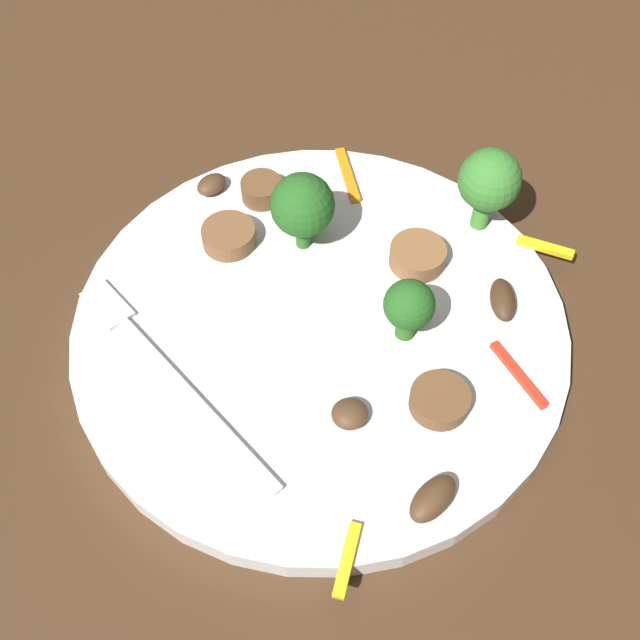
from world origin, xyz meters
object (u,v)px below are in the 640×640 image
Objects in this scene: broccoli_floret_0 at (302,206)px; pepper_strip_2 at (347,175)px; pepper_strip_3 at (518,375)px; sausage_slice_3 at (229,236)px; fork at (163,365)px; pepper_strip_0 at (347,560)px; mushroom_0 at (503,300)px; mushroom_1 at (433,499)px; sausage_slice_2 at (440,400)px; pepper_strip_1 at (545,247)px; mushroom_3 at (212,185)px; sausage_slice_1 at (418,256)px; broccoli_floret_2 at (409,306)px; plate at (320,327)px; sausage_slice_0 at (262,190)px; mushroom_2 at (350,414)px; broccoli_floret_1 at (489,181)px.

broccoli_floret_0 reaches higher than pepper_strip_2.
sausage_slice_3 is at bearing -1.62° from pepper_strip_3.
fork is 4.59× the size of pepper_strip_0.
mushroom_0 reaches higher than pepper_strip_2.
mushroom_0 is 1.00× the size of mushroom_1.
pepper_strip_0 is 0.78× the size of pepper_strip_3.
mushroom_0 is (-0.01, -0.08, 0.00)m from sausage_slice_2.
mushroom_3 is at bearing 15.20° from pepper_strip_1.
sausage_slice_3 is at bearing 27.21° from pepper_strip_1.
pepper_strip_1 is at bearing -98.51° from mushroom_0.
sausage_slice_3 is (0.11, 0.04, -0.00)m from sausage_slice_1.
broccoli_floret_2 is 0.13m from sausage_slice_3.
plate is 0.12m from pepper_strip_2.
mushroom_3 is at bearing -27.04° from plate.
plate is 0.08m from sausage_slice_1.
sausage_slice_1 and mushroom_1 have the same top height.
broccoli_floret_2 is 1.58× the size of sausage_slice_0.
sausage_slice_3 is at bearing -41.97° from pepper_strip_0.
sausage_slice_3 is 0.20m from pepper_strip_1.
sausage_slice_0 reaches higher than sausage_slice_3.
mushroom_2 is 0.56× the size of pepper_strip_1.
plate is at bearing 9.60° from pepper_strip_3.
mushroom_3 is at bearing -8.62° from broccoli_floret_0.
sausage_slice_1 is 0.16m from mushroom_1.
sausage_slice_3 reaches higher than mushroom_3.
mushroom_0 is at bearing -93.05° from pepper_strip_0.
mushroom_2 is at bearing 146.03° from mushroom_3.
pepper_strip_2 is at bearing -70.08° from plate.
mushroom_3 is (0.21, 0.00, -0.00)m from mushroom_0.
sausage_slice_0 is 0.87× the size of mushroom_0.
mushroom_3 is 0.59× the size of pepper_strip_1.
mushroom_2 is 0.54× the size of pepper_strip_0.
mushroom_0 is (-0.04, 0.06, -0.03)m from broccoli_floret_1.
fork is at bearing 38.22° from broccoli_floret_2.
mushroom_3 is (0.22, -0.13, -0.00)m from mushroom_1.
broccoli_floret_0 is at bearing 6.59° from mushroom_0.
plate is at bearing 65.01° from sausage_slice_1.
sausage_slice_2 is at bearing -141.14° from fork.
sausage_slice_3 is 0.68× the size of pepper_strip_2.
broccoli_floret_1 is at bearing -93.18° from broccoli_floret_2.
sausage_slice_3 is 0.21m from mushroom_1.
mushroom_1 reaches higher than mushroom_2.
broccoli_floret_0 is 0.08m from sausage_slice_1.
fork and pepper_strip_1 have the same top height.
pepper_strip_0 is at bearing 117.61° from pepper_strip_2.
mushroom_2 is at bearing 87.93° from broccoli_floret_2.
broccoli_floret_2 is at bearing 47.65° from mushroom_0.
mushroom_0 reaches higher than fork.
mushroom_1 is at bearing 105.02° from broccoli_floret_1.
mushroom_2 is (0.00, 0.07, -0.02)m from broccoli_floret_2.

